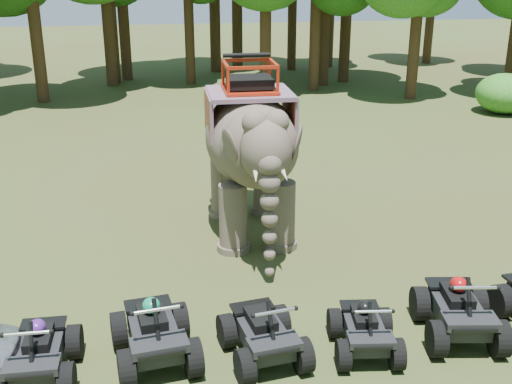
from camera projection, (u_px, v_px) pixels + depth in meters
ground at (265, 300)px, 12.96m from camera, size 110.00×110.00×0.00m
elephant at (250, 148)px, 15.48m from camera, size 2.30×5.16×4.32m
atv_0 at (37, 346)px, 10.36m from camera, size 1.25×1.70×1.25m
atv_1 at (154, 325)px, 10.83m from camera, size 1.59×2.02×1.37m
atv_2 at (263, 326)px, 10.90m from camera, size 1.50×1.88×1.27m
atv_3 at (365, 323)px, 11.10m from camera, size 1.30×1.66×1.14m
atv_4 at (460, 303)px, 11.53m from camera, size 1.61×2.03×1.37m
tree_0 at (189, 17)px, 33.32m from camera, size 4.86×4.86×6.95m
tree_1 at (266, 5)px, 30.64m from camera, size 6.00×6.00×8.58m
tree_3 at (417, 15)px, 29.73m from camera, size 5.48×5.48×7.83m
tree_31 at (33, 5)px, 28.79m from camera, size 6.18×6.18×8.83m
tree_37 at (325, 1)px, 32.74m from camera, size 6.05×6.05×8.64m
tree_39 at (111, 9)px, 33.53m from camera, size 5.41×5.41×7.72m
tree_40 at (331, 5)px, 38.46m from camera, size 5.17×5.17×7.39m
tree_42 at (316, 14)px, 31.62m from camera, size 5.33×5.33×7.61m
tree_45 at (292, 6)px, 37.51m from camera, size 5.18×5.18×7.40m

